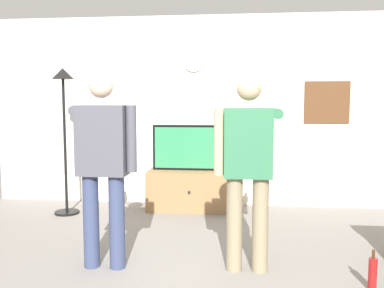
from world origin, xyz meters
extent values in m
cube|color=silver|center=(0.00, 2.95, 1.35)|extent=(6.40, 0.10, 2.70)
cube|color=#997047|center=(-0.23, 2.60, 0.27)|extent=(1.19, 0.55, 0.54)
sphere|color=black|center=(-0.23, 2.31, 0.30)|extent=(0.04, 0.04, 0.04)
cube|color=black|center=(-0.23, 2.65, 0.85)|extent=(1.09, 0.06, 0.63)
cube|color=#338C59|center=(-0.23, 2.62, 0.85)|extent=(1.03, 0.01, 0.57)
cylinder|color=white|center=(-0.23, 2.89, 2.07)|extent=(0.32, 0.03, 0.32)
cube|color=brown|center=(1.63, 2.90, 1.48)|extent=(0.61, 0.04, 0.58)
cylinder|color=black|center=(-1.85, 2.18, 0.01)|extent=(0.32, 0.32, 0.03)
cylinder|color=black|center=(-1.85, 2.18, 0.90)|extent=(0.04, 0.04, 1.75)
cone|color=black|center=(-1.85, 2.18, 1.85)|extent=(0.28, 0.28, 0.14)
cylinder|color=#384266|center=(-0.90, 0.47, 0.42)|extent=(0.14, 0.14, 0.84)
cylinder|color=#384266|center=(-0.66, 0.47, 0.42)|extent=(0.14, 0.14, 0.84)
cube|color=#4C4C56|center=(-0.78, 0.47, 1.15)|extent=(0.43, 0.22, 0.61)
sphere|color=beige|center=(-0.78, 0.47, 1.62)|extent=(0.21, 0.21, 0.21)
cylinder|color=#4C4C56|center=(-1.04, 0.76, 1.40)|extent=(0.09, 0.58, 0.09)
cube|color=white|center=(-1.04, 1.08, 1.40)|extent=(0.04, 0.12, 0.04)
cylinder|color=#4C4C56|center=(-0.52, 0.47, 1.16)|extent=(0.09, 0.09, 0.58)
cylinder|color=gray|center=(0.38, 0.53, 0.42)|extent=(0.14, 0.14, 0.83)
cylinder|color=gray|center=(0.60, 0.53, 0.42)|extent=(0.14, 0.14, 0.83)
cube|color=#33724C|center=(0.49, 0.53, 1.13)|extent=(0.41, 0.22, 0.60)
sphere|color=tan|center=(0.49, 0.53, 1.59)|extent=(0.21, 0.21, 0.21)
cylinder|color=tan|center=(0.24, 0.53, 1.14)|extent=(0.09, 0.09, 0.58)
cylinder|color=#33724C|center=(0.74, 0.82, 1.38)|extent=(0.09, 0.58, 0.09)
cube|color=white|center=(0.74, 1.14, 1.38)|extent=(0.04, 0.12, 0.04)
cylinder|color=maroon|center=(1.47, 0.25, 0.13)|extent=(0.07, 0.07, 0.26)
cylinder|color=#4C2814|center=(1.47, 0.25, 0.29)|extent=(0.02, 0.02, 0.07)
camera|label=1|loc=(0.39, -3.03, 1.48)|focal=38.80mm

